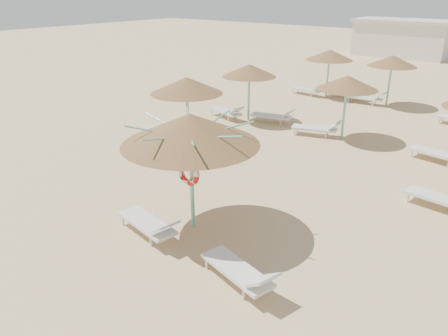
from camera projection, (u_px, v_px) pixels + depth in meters
The scene contains 6 objects.
ground at pixel (200, 232), 11.50m from camera, with size 120.00×120.00×0.00m, color tan.
main_palapa at pixel (190, 130), 10.76m from camera, with size 3.50×3.50×3.13m.
lounger_main_a at pixel (150, 224), 11.19m from camera, with size 2.15×0.98×0.75m.
lounger_main_b at pixel (241, 272), 9.34m from camera, with size 2.10×1.09×0.73m.
palapa_field at pixel (413, 92), 16.52m from camera, with size 19.09×14.48×2.73m.
service_hut at pixel (402, 38), 39.70m from camera, with size 8.40×4.40×3.25m.
Camera 1 is at (6.65, -7.44, 5.99)m, focal length 35.00 mm.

